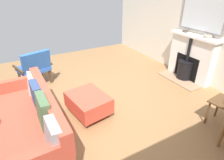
{
  "coord_description": "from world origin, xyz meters",
  "views": [
    {
      "loc": [
        0.88,
        2.82,
        2.08
      ],
      "look_at": [
        -0.5,
        0.34,
        0.59
      ],
      "focal_mm": 29.94,
      "sensor_mm": 36.0,
      "label": 1
    }
  ],
  "objects_px": {
    "mantel_bowl_far": "(208,37)",
    "sofa": "(27,123)",
    "ottoman": "(88,102)",
    "armchair_accent": "(35,66)",
    "mantel_bowl_near": "(185,31)",
    "fireplace": "(189,60)"
  },
  "relations": [
    {
      "from": "ottoman",
      "to": "armchair_accent",
      "type": "height_order",
      "value": "armchair_accent"
    },
    {
      "from": "mantel_bowl_far",
      "to": "sofa",
      "type": "bearing_deg",
      "value": 0.49
    },
    {
      "from": "sofa",
      "to": "ottoman",
      "type": "relative_size",
      "value": 2.34
    },
    {
      "from": "fireplace",
      "to": "armchair_accent",
      "type": "height_order",
      "value": "fireplace"
    },
    {
      "from": "ottoman",
      "to": "fireplace",
      "type": "bearing_deg",
      "value": -177.32
    },
    {
      "from": "fireplace",
      "to": "mantel_bowl_far",
      "type": "xyz_separation_m",
      "value": [
        -0.03,
        0.3,
        0.62
      ]
    },
    {
      "from": "sofa",
      "to": "armchair_accent",
      "type": "height_order",
      "value": "same"
    },
    {
      "from": "armchair_accent",
      "to": "mantel_bowl_far",
      "type": "bearing_deg",
      "value": 152.17
    },
    {
      "from": "mantel_bowl_near",
      "to": "sofa",
      "type": "relative_size",
      "value": 0.06
    },
    {
      "from": "mantel_bowl_near",
      "to": "armchair_accent",
      "type": "bearing_deg",
      "value": -19.1
    },
    {
      "from": "mantel_bowl_near",
      "to": "fireplace",
      "type": "bearing_deg",
      "value": 85.03
    },
    {
      "from": "mantel_bowl_far",
      "to": "sofa",
      "type": "relative_size",
      "value": 0.09
    },
    {
      "from": "mantel_bowl_far",
      "to": "sofa",
      "type": "distance_m",
      "value": 3.72
    },
    {
      "from": "sofa",
      "to": "mantel_bowl_near",
      "type": "bearing_deg",
      "value": -170.32
    },
    {
      "from": "fireplace",
      "to": "mantel_bowl_near",
      "type": "bearing_deg",
      "value": -94.97
    },
    {
      "from": "mantel_bowl_near",
      "to": "ottoman",
      "type": "xyz_separation_m",
      "value": [
        2.64,
        0.42,
        -0.85
      ]
    },
    {
      "from": "mantel_bowl_near",
      "to": "mantel_bowl_far",
      "type": "relative_size",
      "value": 0.74
    },
    {
      "from": "fireplace",
      "to": "armchair_accent",
      "type": "distance_m",
      "value": 3.52
    },
    {
      "from": "fireplace",
      "to": "sofa",
      "type": "xyz_separation_m",
      "value": [
        3.62,
        0.33,
        -0.12
      ]
    },
    {
      "from": "fireplace",
      "to": "ottoman",
      "type": "height_order",
      "value": "fireplace"
    },
    {
      "from": "fireplace",
      "to": "mantel_bowl_far",
      "type": "bearing_deg",
      "value": 94.93
    },
    {
      "from": "sofa",
      "to": "ottoman",
      "type": "bearing_deg",
      "value": -168.47
    }
  ]
}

